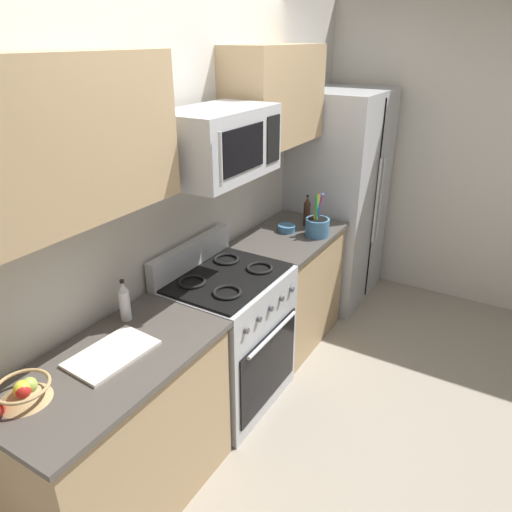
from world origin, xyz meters
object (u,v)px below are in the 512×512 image
Objects in this scene: utensil_crock at (317,226)px; bottle_vinegar at (124,302)px; range_oven at (228,338)px; cutting_board at (112,354)px; refrigerator at (338,199)px; bottle_soy at (307,212)px; prep_bowl at (287,228)px; fruit_basket at (24,391)px; microwave at (219,143)px.

bottle_vinegar is at bearing 166.41° from utensil_crock.
bottle_vinegar reaches higher than range_oven.
utensil_crock is 1.84m from cutting_board.
bottle_soy is at bearing -178.79° from refrigerator.
bottle_vinegar is (-0.65, 0.19, 0.54)m from range_oven.
range_oven is 0.99m from prep_bowl.
utensil_crock reaches higher than cutting_board.
bottle_vinegar reaches higher than fruit_basket.
refrigerator is 2.42m from bottle_vinegar.
bottle_vinegar is at bearing 32.39° from cutting_board.
utensil_crock is (0.91, -0.19, 0.51)m from range_oven.
refrigerator is 13.84× the size of prep_bowl.
refrigerator is 3.07m from fruit_basket.
fruit_basket is at bearing 172.61° from utensil_crock.
fruit_basket is 0.67m from bottle_vinegar.
microwave is 2.82× the size of bottle_soy.
bottle_vinegar is at bearing 175.11° from refrigerator.
refrigerator is 1.93m from microwave.
cutting_board is at bearing -179.77° from microwave.
fruit_basket is at bearing -172.21° from bottle_vinegar.
fruit_basket is at bearing 178.54° from prep_bowl.
bottle_soy is 1.82× the size of prep_bowl.
microwave reaches higher than bottle_soy.
utensil_crock is at bearing -133.99° from bottle_soy.
fruit_basket is 0.40m from cutting_board.
utensil_crock is 0.83× the size of cutting_board.
refrigerator is at bearing -0.56° from range_oven.
prep_bowl is at bearing 158.65° from bottle_soy.
bottle_soy is at bearing -21.35° from prep_bowl.
refrigerator is 8.47× the size of fruit_basket.
cutting_board is 2.94× the size of prep_bowl.
refrigerator is at bearing -2.17° from fruit_basket.
fruit_basket is 0.90× the size of bottle_soy.
fruit_basket is (-1.31, 0.07, -0.77)m from microwave.
bottle_soy is (-0.69, -0.01, 0.09)m from refrigerator.
microwave reaches higher than fruit_basket.
prep_bowl is (1.79, 0.02, 0.02)m from cutting_board.
refrigerator is at bearing -1.41° from microwave.
refrigerator is at bearing -0.84° from cutting_board.
refrigerator is 4.71× the size of cutting_board.
bottle_soy is at bearing -3.15° from fruit_basket.
prep_bowl is at bearing 0.67° from cutting_board.
range_oven is 8.09× the size of prep_bowl.
bottle_soy is at bearing -1.56° from cutting_board.
range_oven is at bearing 178.29° from bottle_soy.
microwave reaches higher than prep_bowl.
bottle_soy is at bearing 46.01° from utensil_crock.
fruit_basket is 0.56× the size of cutting_board.
bottle_soy is (1.07, -0.06, -0.71)m from microwave.
prep_bowl is (0.88, 0.04, 0.46)m from range_oven.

